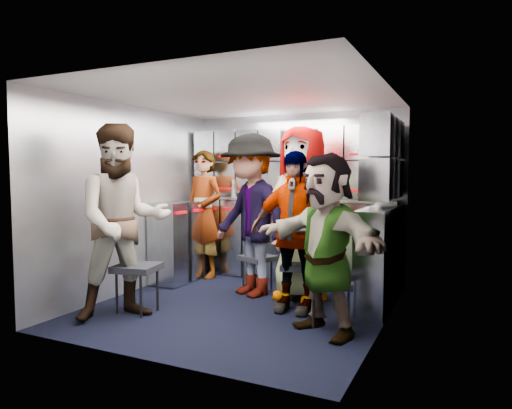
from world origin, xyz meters
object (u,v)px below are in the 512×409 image
at_px(jump_seat_mid_left, 257,260).
at_px(attendant_arc_a, 123,222).
at_px(attendant_standing, 203,214).
at_px(jump_seat_mid_right, 300,268).
at_px(attendant_arc_b, 250,215).
at_px(attendant_arc_d, 294,232).
at_px(attendant_arc_c, 302,213).
at_px(jump_seat_near_left, 137,270).
at_px(attendant_arc_e, 326,244).
at_px(jump_seat_near_right, 331,286).
at_px(jump_seat_center, 308,260).

bearing_deg(jump_seat_mid_left, attendant_arc_a, -117.24).
distance_m(jump_seat_mid_left, attendant_standing, 1.11).
bearing_deg(jump_seat_mid_right, attendant_arc_b, 164.68).
xyz_separation_m(jump_seat_mid_right, attendant_arc_d, (-0.00, -0.18, 0.39)).
height_order(attendant_standing, attendant_arc_a, attendant_arc_a).
bearing_deg(attendant_arc_a, attendant_arc_d, -17.90).
bearing_deg(attendant_arc_d, attendant_arc_b, 152.71).
bearing_deg(attendant_arc_c, jump_seat_mid_right, -62.32).
xyz_separation_m(attendant_standing, attendant_arc_b, (0.94, -0.54, 0.07)).
height_order(jump_seat_near_left, attendant_arc_a, attendant_arc_a).
xyz_separation_m(jump_seat_mid_right, attendant_arc_c, (-0.08, 0.27, 0.53)).
xyz_separation_m(attendant_arc_a, attendant_arc_c, (1.28, 1.31, 0.02)).
xyz_separation_m(attendant_arc_c, attendant_arc_e, (0.53, -0.92, -0.16)).
distance_m(jump_seat_mid_right, attendant_arc_e, 0.87).
bearing_deg(jump_seat_near_right, attendant_standing, 149.85).
distance_m(jump_seat_near_right, attendant_arc_b, 1.37).
bearing_deg(jump_seat_near_right, jump_seat_near_left, -167.82).
bearing_deg(attendant_arc_b, attendant_arc_a, -93.05).
relative_size(jump_seat_mid_left, attendant_arc_c, 0.24).
relative_size(jump_seat_near_right, attendant_arc_d, 0.28).
bearing_deg(jump_seat_mid_left, jump_seat_near_right, -36.86).
distance_m(jump_seat_near_left, attendant_arc_d, 1.56).
relative_size(jump_seat_mid_left, jump_seat_mid_right, 1.00).
relative_size(attendant_arc_b, attendant_arc_c, 0.96).
bearing_deg(jump_seat_mid_right, jump_seat_mid_left, 151.02).
distance_m(jump_seat_center, attendant_arc_d, 0.75).
relative_size(attendant_arc_a, attendant_arc_e, 1.18).
xyz_separation_m(attendant_arc_a, attendant_arc_e, (1.81, 0.39, -0.14)).
height_order(jump_seat_mid_left, jump_seat_mid_right, jump_seat_mid_right).
bearing_deg(jump_seat_near_right, attendant_arc_d, 147.76).
bearing_deg(attendant_standing, jump_seat_mid_left, -9.25).
relative_size(attendant_arc_c, attendant_arc_d, 1.18).
xyz_separation_m(attendant_arc_c, attendant_arc_d, (0.08, -0.45, -0.14)).
xyz_separation_m(jump_seat_near_left, jump_seat_mid_left, (0.72, 1.21, -0.05)).
relative_size(attendant_standing, attendant_arc_a, 0.91).
height_order(jump_seat_mid_left, attendant_arc_a, attendant_arc_a).
height_order(jump_seat_near_right, attendant_arc_a, attendant_arc_a).
distance_m(attendant_standing, attendant_arc_a, 1.77).
height_order(attendant_arc_b, attendant_arc_c, attendant_arc_c).
height_order(jump_seat_mid_left, jump_seat_near_right, jump_seat_near_right).
relative_size(attendant_arc_a, attendant_arc_b, 1.02).
bearing_deg(attendant_arc_d, jump_seat_near_left, -151.88).
height_order(jump_seat_mid_right, attendant_arc_b, attendant_arc_b).
distance_m(jump_seat_center, attendant_arc_b, 0.80).
xyz_separation_m(jump_seat_near_left, attendant_arc_c, (1.28, 1.13, 0.51)).
xyz_separation_m(jump_seat_mid_left, jump_seat_near_right, (1.10, -0.82, 0.00)).
xyz_separation_m(jump_seat_near_left, attendant_arc_e, (1.81, 0.21, 0.35)).
bearing_deg(attendant_arc_e, attendant_standing, 175.60).
bearing_deg(jump_seat_center, attendant_arc_e, -64.27).
xyz_separation_m(jump_seat_mid_right, attendant_standing, (-1.58, 0.72, 0.43)).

